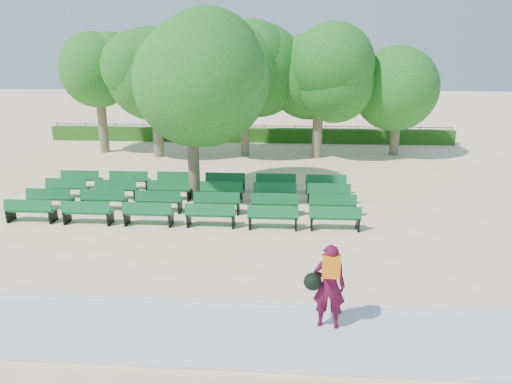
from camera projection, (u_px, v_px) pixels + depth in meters
The scene contains 9 objects.
ground at pixel (215, 213), 16.33m from camera, with size 120.00×120.00×0.00m, color beige.
paving at pixel (158, 331), 9.25m from camera, with size 30.00×2.20×0.06m, color silver.
curb at pixel (172, 301), 10.34m from camera, with size 30.00×0.12×0.10m, color silver.
hedge at pixel (248, 135), 29.58m from camera, with size 26.00×0.70×0.90m, color #255816.
fence at pixel (249, 141), 30.09m from camera, with size 26.00×0.10×1.02m, color black, non-canonical shape.
tree_line at pixel (242, 155), 25.88m from camera, with size 21.80×6.80×7.04m, color #216A1D, non-canonical shape.
bench_array at pixel (193, 204), 17.02m from camera, with size 1.65×0.56×1.03m.
tree_among at pixel (190, 78), 16.79m from camera, with size 5.20×5.20×6.97m.
person at pixel (328, 285), 9.11m from camera, with size 0.87×0.54×1.80m.
Camera 1 is at (2.56, -15.29, 5.39)m, focal length 32.00 mm.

